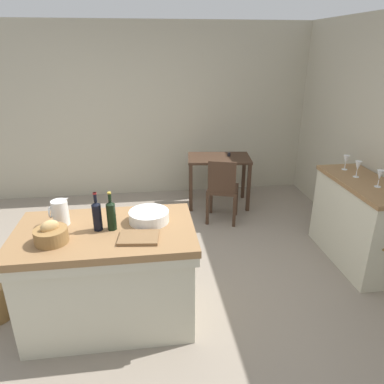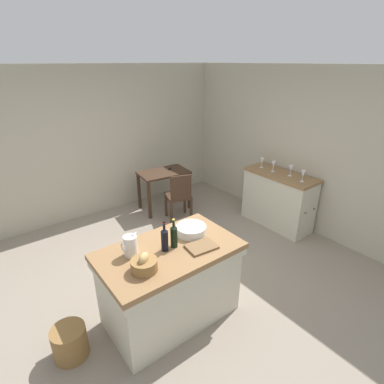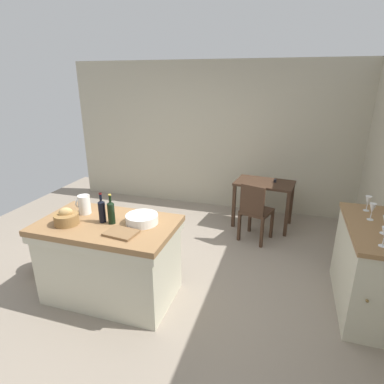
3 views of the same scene
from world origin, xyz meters
The scene contains 18 objects.
ground_plane centered at (0.00, 0.00, 0.00)m, with size 6.76×6.76×0.00m, color gray.
wall_back centered at (0.00, 2.60, 1.30)m, with size 5.32×0.12×2.60m, color #B2AA93.
wall_right centered at (2.60, 0.00, 1.30)m, with size 0.12×5.20×2.60m, color #B2AA93.
island_table centered at (-0.36, -0.41, 0.48)m, with size 1.43×0.85×0.89m.
side_cabinet centered at (2.26, 0.20, 0.47)m, with size 0.52×1.22×0.94m.
writing_desk centered at (1.06, 1.91, 0.62)m, with size 0.96×0.66×0.80m.
wooden_chair centered at (0.99, 1.33, 0.49)m, with size 0.51×0.51×0.90m.
pitcher centered at (-0.71, -0.27, 1.00)m, with size 0.17×0.13×0.25m.
wash_bowl centered at (0.00, -0.31, 0.94)m, with size 0.33×0.33×0.09m, color white.
bread_basket centered at (-0.72, -0.56, 0.95)m, with size 0.24×0.24×0.18m.
cutting_board centered at (-0.08, -0.59, 0.90)m, with size 0.30×0.22×0.02m, color brown.
wine_bottle_dark centered at (-0.29, -0.41, 1.02)m, with size 0.07×0.07×0.32m.
wine_bottle_amber centered at (-0.40, -0.40, 1.02)m, with size 0.07×0.07×0.32m.
wine_glass_far_left centered at (2.22, -0.21, 1.06)m, with size 0.07×0.07×0.18m.
wine_glass_left centered at (2.28, 0.05, 1.06)m, with size 0.07×0.07×0.18m.
wine_glass_middle centered at (2.23, 0.36, 1.06)m, with size 0.07×0.07×0.18m.
wine_glass_right centered at (2.24, 0.61, 1.05)m, with size 0.07×0.07×0.17m.
wicker_hamper centered at (-1.41, -0.23, 0.16)m, with size 0.33×0.33×0.33m, color olive.
Camera 2 is at (-1.74, -2.58, 2.64)m, focal length 28.18 mm.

